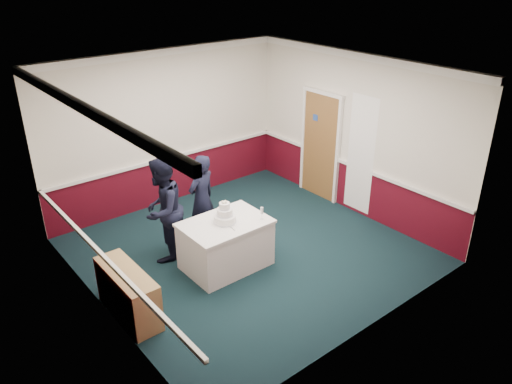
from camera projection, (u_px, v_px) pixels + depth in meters
ground at (248, 250)px, 8.38m from camera, size 5.00×5.00×0.00m
room_shell at (228, 129)px, 8.01m from camera, size 5.00×5.00×3.00m
sideboard at (128, 293)px, 6.75m from camera, size 0.41×1.20×0.70m
cake_table at (226, 244)px, 7.80m from camera, size 1.32×0.92×0.79m
wedding_cake at (225, 216)px, 7.59m from camera, size 0.35×0.35×0.36m
cake_knife at (231, 228)px, 7.48m from camera, size 0.04×0.22×0.00m
champagne_flute at (262, 211)px, 7.67m from camera, size 0.05×0.05×0.21m
person_man at (162, 210)px, 7.85m from camera, size 1.06×1.02×1.73m
person_woman at (202, 199)px, 8.39m from camera, size 0.64×0.50×1.56m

